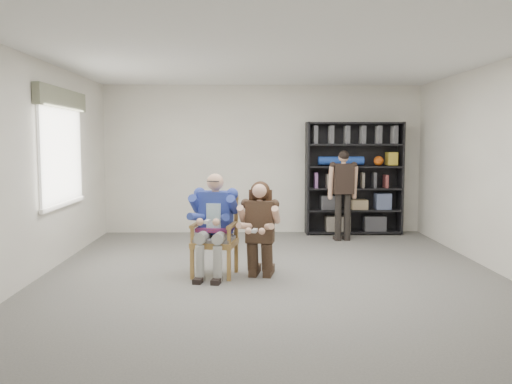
{
  "coord_description": "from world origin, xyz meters",
  "views": [
    {
      "loc": [
        -0.37,
        -6.8,
        1.75
      ],
      "look_at": [
        -0.2,
        0.6,
        1.05
      ],
      "focal_mm": 38.0,
      "sensor_mm": 36.0,
      "label": 1
    }
  ],
  "objects_px": {
    "kneeling_woman": "(260,230)",
    "standing_man": "(343,196)",
    "seated_man": "(215,225)",
    "bookshelf": "(354,178)",
    "armchair": "(215,236)"
  },
  "relations": [
    {
      "from": "seated_man",
      "to": "standing_man",
      "type": "height_order",
      "value": "standing_man"
    },
    {
      "from": "seated_man",
      "to": "bookshelf",
      "type": "bearing_deg",
      "value": 63.17
    },
    {
      "from": "armchair",
      "to": "seated_man",
      "type": "distance_m",
      "value": 0.16
    },
    {
      "from": "armchair",
      "to": "seated_man",
      "type": "relative_size",
      "value": 0.77
    },
    {
      "from": "bookshelf",
      "to": "standing_man",
      "type": "distance_m",
      "value": 0.81
    },
    {
      "from": "seated_man",
      "to": "standing_man",
      "type": "relative_size",
      "value": 0.85
    },
    {
      "from": "armchair",
      "to": "seated_man",
      "type": "xyz_separation_m",
      "value": [
        -0.0,
        0.0,
        0.16
      ]
    },
    {
      "from": "seated_man",
      "to": "standing_man",
      "type": "distance_m",
      "value": 3.25
    },
    {
      "from": "kneeling_woman",
      "to": "bookshelf",
      "type": "xyz_separation_m",
      "value": [
        1.87,
        3.28,
        0.43
      ]
    },
    {
      "from": "seated_man",
      "to": "bookshelf",
      "type": "relative_size",
      "value": 0.64
    },
    {
      "from": "standing_man",
      "to": "kneeling_woman",
      "type": "bearing_deg",
      "value": -127.9
    },
    {
      "from": "kneeling_woman",
      "to": "standing_man",
      "type": "bearing_deg",
      "value": 70.14
    },
    {
      "from": "armchair",
      "to": "standing_man",
      "type": "distance_m",
      "value": 3.26
    },
    {
      "from": "armchair",
      "to": "seated_man",
      "type": "bearing_deg",
      "value": -169.06
    },
    {
      "from": "kneeling_woman",
      "to": "bookshelf",
      "type": "height_order",
      "value": "bookshelf"
    }
  ]
}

